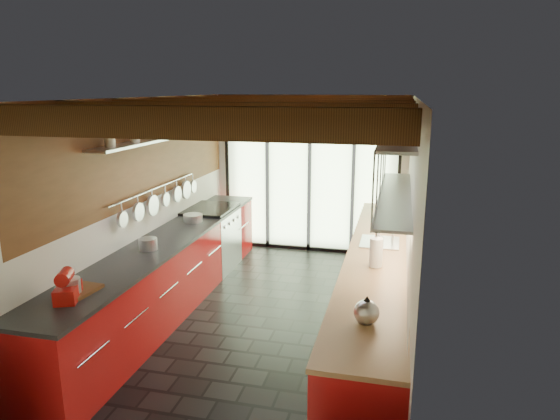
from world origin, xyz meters
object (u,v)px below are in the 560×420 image
object	(u,v)px
kettle	(367,311)
soap_bottle	(379,239)
bowl	(382,224)
stand_mixer	(68,287)
paper_towel	(376,253)

from	to	relation	value
kettle	soap_bottle	distance (m)	1.96
soap_bottle	bowl	size ratio (longest dim) A/B	0.95
soap_bottle	stand_mixer	bearing A→B (deg)	-140.21
paper_towel	soap_bottle	size ratio (longest dim) A/B	1.89
kettle	bowl	xyz separation A→B (m)	(0.00, 2.90, -0.08)
soap_bottle	kettle	bearing A→B (deg)	-90.00
stand_mixer	bowl	xyz separation A→B (m)	(2.54, 3.06, -0.09)
bowl	kettle	bearing A→B (deg)	-90.00
soap_bottle	bowl	distance (m)	0.95
stand_mixer	paper_towel	distance (m)	2.93
stand_mixer	kettle	bearing A→B (deg)	3.58
bowl	stand_mixer	bearing A→B (deg)	-129.68
soap_bottle	bowl	xyz separation A→B (m)	(0.00, 0.95, -0.07)
kettle	soap_bottle	world-z (taller)	kettle
kettle	paper_towel	size ratio (longest dim) A/B	0.75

